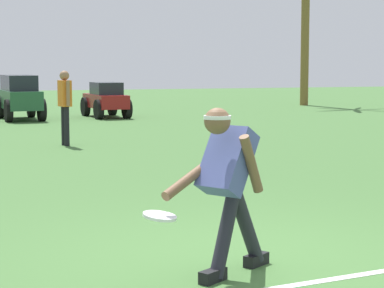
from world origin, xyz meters
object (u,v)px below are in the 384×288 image
Objects in this scene: frisbee_in_flight at (160,216)px; palm_tree_left_of_centre at (306,9)px; parked_car_slot_c at (20,96)px; teammate_near_sideline at (65,101)px; parked_car_slot_d at (106,99)px; frisbee_thrower at (228,181)px.

palm_tree_left_of_centre is (12.06, 21.77, 3.26)m from frisbee_in_flight.
palm_tree_left_of_centre reaches higher than parked_car_slot_c.
teammate_near_sideline is at bearing 85.60° from frisbee_in_flight.
teammate_near_sideline is at bearing -134.21° from palm_tree_left_of_centre.
parked_car_slot_d is at bearing -155.95° from palm_tree_left_of_centre.
frisbee_thrower reaches higher than parked_car_slot_c.
parked_car_slot_d is 10.25m from palm_tree_left_of_centre.
frisbee_thrower is 0.22× the size of palm_tree_left_of_centre.
parked_car_slot_c is at bearing 90.31° from frisbee_thrower.
teammate_near_sideline is 0.69× the size of parked_car_slot_d.
frisbee_thrower is at bearing 15.25° from frisbee_in_flight.
palm_tree_left_of_centre is at bearing 61.01° from frisbee_in_flight.
teammate_near_sideline is (0.17, 10.01, 0.15)m from frisbee_thrower.
parked_car_slot_d is (3.18, 17.80, -0.01)m from frisbee_in_flight.
teammate_near_sideline is at bearing 89.05° from frisbee_thrower.
frisbee_thrower is at bearing -90.95° from teammate_near_sideline.
parked_car_slot_c reaches higher than frisbee_in_flight.
frisbee_in_flight is 0.06× the size of palm_tree_left_of_centre.
parked_car_slot_d is at bearing 72.54° from teammate_near_sideline.
frisbee_in_flight is 18.09m from parked_car_slot_d.
teammate_near_sideline is 0.63× the size of parked_car_slot_c.
frisbee_in_flight is at bearing -164.75° from frisbee_thrower.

